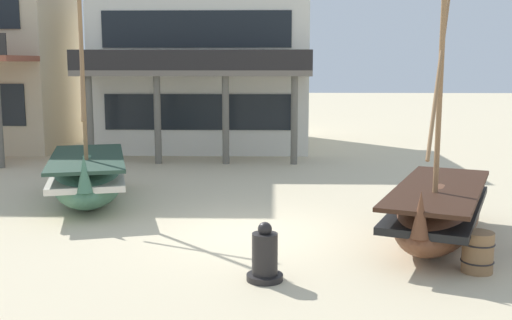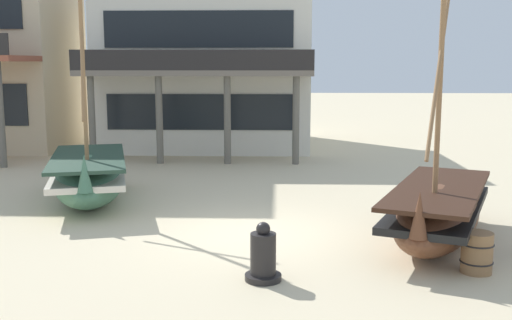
{
  "view_description": "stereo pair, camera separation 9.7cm",
  "coord_description": "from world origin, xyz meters",
  "views": [
    {
      "loc": [
        0.39,
        -12.26,
        3.52
      ],
      "look_at": [
        0.0,
        1.0,
        1.4
      ],
      "focal_mm": 42.88,
      "sensor_mm": 36.0,
      "label": 1
    },
    {
      "loc": [
        0.49,
        -12.26,
        3.52
      ],
      "look_at": [
        0.0,
        1.0,
        1.4
      ],
      "focal_mm": 42.88,
      "sensor_mm": 36.0,
      "label": 2
    }
  ],
  "objects": [
    {
      "name": "harbor_building_main",
      "position": [
        -2.48,
        13.92,
        3.21
      ],
      "size": [
        8.68,
        8.88,
        6.41
      ],
      "color": "silver",
      "rests_on": "ground"
    },
    {
      "name": "fishing_boat_near_left",
      "position": [
        -4.31,
        2.78,
        0.67
      ],
      "size": [
        2.91,
        4.9,
        6.41
      ],
      "color": "#427056",
      "rests_on": "ground"
    },
    {
      "name": "ground_plane",
      "position": [
        0.0,
        0.0,
        0.0
      ],
      "size": [
        120.0,
        120.0,
        0.0
      ],
      "primitive_type": "plane",
      "color": "beige"
    },
    {
      "name": "wooden_barrel",
      "position": [
        3.85,
        -2.2,
        0.35
      ],
      "size": [
        0.56,
        0.56,
        0.7
      ],
      "color": "olive",
      "rests_on": "ground"
    },
    {
      "name": "fishing_boat_centre_large",
      "position": [
        3.62,
        -0.48,
        0.63
      ],
      "size": [
        3.17,
        4.86,
        5.65
      ],
      "color": "brown",
      "rests_on": "ground"
    },
    {
      "name": "capstan_winch",
      "position": [
        0.25,
        -2.7,
        0.39
      ],
      "size": [
        0.6,
        0.6,
        0.98
      ],
      "color": "black",
      "rests_on": "ground"
    }
  ]
}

